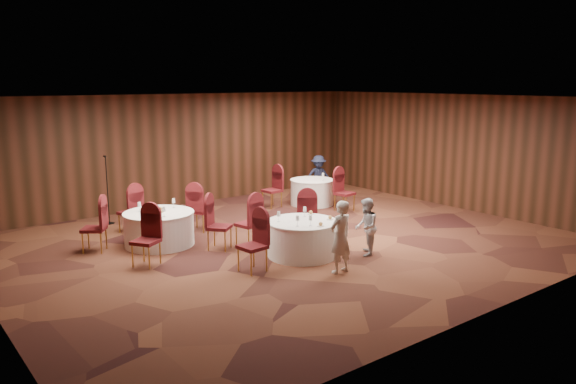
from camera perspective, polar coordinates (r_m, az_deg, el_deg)
ground at (r=12.64m, az=-0.16°, el=-5.15°), size 12.00×12.00×0.00m
room_shell at (r=12.23m, az=-0.17°, el=3.72°), size 12.00×12.00×12.00m
table_main at (r=11.62m, az=1.46°, el=-4.71°), size 1.47×1.47×0.74m
table_left at (r=12.69m, az=-12.95°, el=-3.62°), size 1.54×1.54×0.74m
table_right at (r=16.39m, az=2.46°, el=0.02°), size 1.27×1.27×0.74m
chairs_main at (r=11.91m, az=-1.77°, el=-3.68°), size 2.92×2.04×1.00m
chairs_left at (r=12.66m, az=-13.02°, el=-3.07°), size 3.31×3.19×1.00m
chairs_right at (r=15.78m, az=2.03°, el=0.05°), size 1.92×2.15×1.00m
tabletop_main at (r=11.49m, az=2.15°, el=-2.51°), size 1.07×1.04×0.22m
tabletop_left at (r=12.59m, az=-13.01°, el=-1.65°), size 0.84×0.83×0.22m
tabletop_right at (r=16.19m, az=3.58°, el=1.74°), size 0.08×0.08×0.22m
mic_stand at (r=14.86m, az=-17.79°, el=-1.13°), size 0.24×0.24×1.74m
woman_a at (r=10.57m, az=5.35°, el=-4.57°), size 0.53×0.37×1.39m
woman_b at (r=11.73m, az=7.93°, el=-3.53°), size 0.74×0.73×1.20m
man_c at (r=17.36m, az=3.12°, el=1.58°), size 0.97×0.82×1.31m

